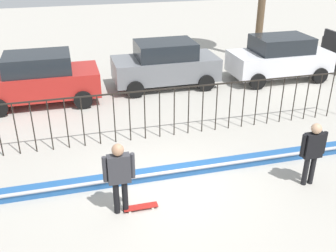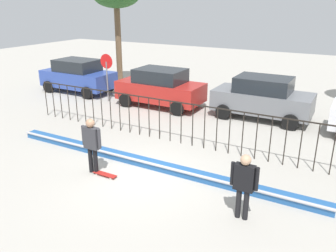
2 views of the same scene
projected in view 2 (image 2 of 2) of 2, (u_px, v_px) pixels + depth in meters
ground_plane at (139, 174)px, 10.74m from camera, size 60.00×60.00×0.00m
bowl_coping_ledge at (149, 163)px, 11.19m from camera, size 11.00×0.40×0.27m
perimeter_fence at (181, 118)px, 12.74m from camera, size 14.04×0.04×1.61m
skateboarder at (92, 141)px, 10.51m from camera, size 0.71×0.27×1.77m
skateboard at (105, 174)px, 10.63m from camera, size 0.80×0.20×0.07m
camera_operator at (244, 181)px, 8.25m from camera, size 0.69×0.26×1.70m
parked_car_blue at (78, 76)px, 20.12m from camera, size 4.30×2.12×1.90m
parked_car_red at (160, 87)px, 17.38m from camera, size 4.30×2.12×1.90m
parked_car_gray at (262, 98)px, 15.56m from camera, size 4.30×2.12×1.90m
stop_sign at (107, 71)px, 18.02m from camera, size 0.76×0.07×2.50m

